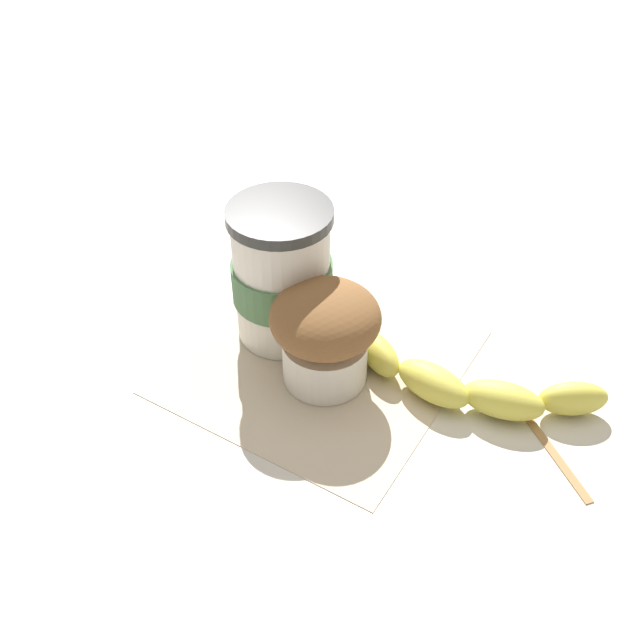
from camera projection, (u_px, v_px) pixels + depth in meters
The scene contains 6 objects.
ground_plane at pixel (320, 361), 0.66m from camera, with size 3.00×3.00×0.00m, color beige.
paper_napkin at pixel (320, 361), 0.66m from camera, with size 0.23×0.23×0.00m, color beige.
coffee_cup at pixel (282, 274), 0.65m from camera, with size 0.09×0.09×0.13m.
muffin at pixel (325, 332), 0.61m from camera, with size 0.09×0.09×0.09m.
banana at pixel (469, 385), 0.61m from camera, with size 0.22×0.07×0.03m.
wooden_stirrer at pixel (550, 447), 0.58m from camera, with size 0.11×0.01×0.00m, color #9E7547.
Camera 1 is at (0.15, -0.45, 0.46)m, focal length 42.00 mm.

